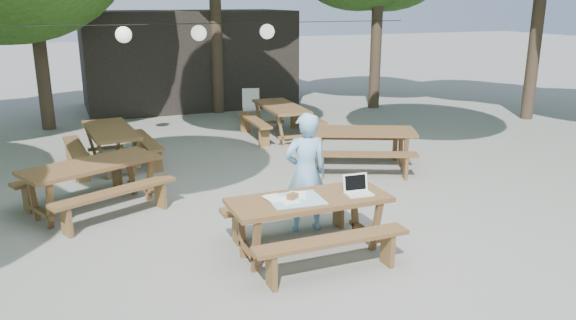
% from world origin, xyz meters
% --- Properties ---
extents(ground, '(80.00, 80.00, 0.00)m').
position_xyz_m(ground, '(0.00, 0.00, 0.00)').
color(ground, slate).
rests_on(ground, ground).
extents(pavilion, '(6.00, 3.00, 2.80)m').
position_xyz_m(pavilion, '(0.50, 10.50, 1.40)').
color(pavilion, black).
rests_on(pavilion, ground).
extents(main_picnic_table, '(2.00, 1.58, 0.75)m').
position_xyz_m(main_picnic_table, '(-0.43, -0.46, 0.39)').
color(main_picnic_table, '#4F2E1B').
rests_on(main_picnic_table, ground).
extents(picnic_table_nw, '(2.38, 2.21, 0.75)m').
position_xyz_m(picnic_table_nw, '(-2.83, 2.18, 0.39)').
color(picnic_table_nw, '#4F2E1B').
rests_on(picnic_table_nw, ground).
extents(picnic_table_ne, '(2.38, 2.22, 0.75)m').
position_xyz_m(picnic_table_ne, '(2.02, 2.60, 0.39)').
color(picnic_table_ne, '#4F2E1B').
rests_on(picnic_table_ne, ground).
extents(picnic_table_far_w, '(1.72, 2.06, 0.75)m').
position_xyz_m(picnic_table_far_w, '(-2.34, 4.50, 0.39)').
color(picnic_table_far_w, '#4F2E1B').
rests_on(picnic_table_far_w, ground).
extents(picnic_table_far_e, '(1.65, 2.03, 0.75)m').
position_xyz_m(picnic_table_far_e, '(1.55, 5.54, 0.39)').
color(picnic_table_far_e, '#4F2E1B').
rests_on(picnic_table_far_e, ground).
extents(woman, '(0.64, 0.45, 1.66)m').
position_xyz_m(woman, '(-0.15, 0.28, 0.83)').
color(woman, '#7EB8E6').
rests_on(woman, ground).
extents(plastic_chair, '(0.54, 0.54, 0.90)m').
position_xyz_m(plastic_chair, '(1.36, 7.14, 0.26)').
color(plastic_chair, silver).
rests_on(plastic_chair, ground).
extents(laptop, '(0.35, 0.28, 0.24)m').
position_xyz_m(laptop, '(0.20, -0.53, 0.81)').
color(laptop, white).
rests_on(laptop, main_picnic_table).
extents(tabletop_clutter, '(0.70, 0.59, 0.08)m').
position_xyz_m(tabletop_clutter, '(-0.63, -0.45, 0.76)').
color(tabletop_clutter, '#3891C1').
rests_on(tabletop_clutter, main_picnic_table).
extents(paper_lanterns, '(9.00, 0.34, 0.38)m').
position_xyz_m(paper_lanterns, '(-0.19, 6.00, 2.40)').
color(paper_lanterns, black).
rests_on(paper_lanterns, ground).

